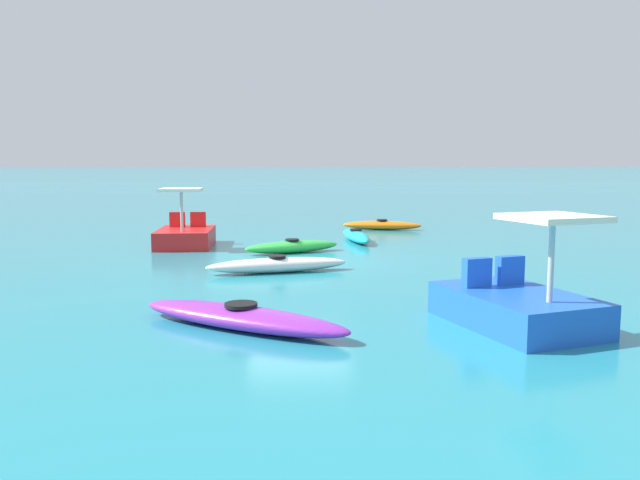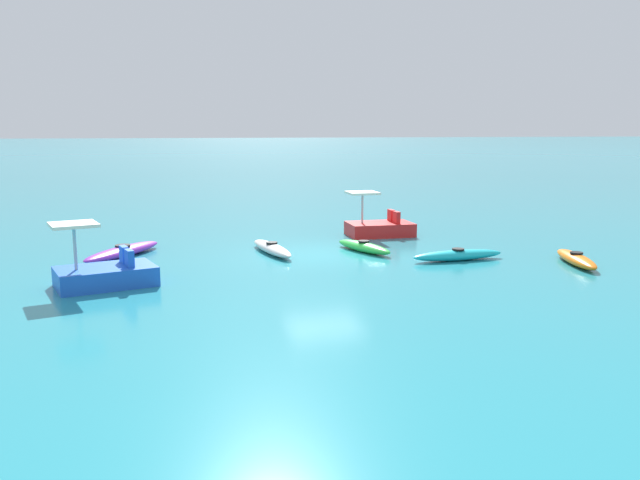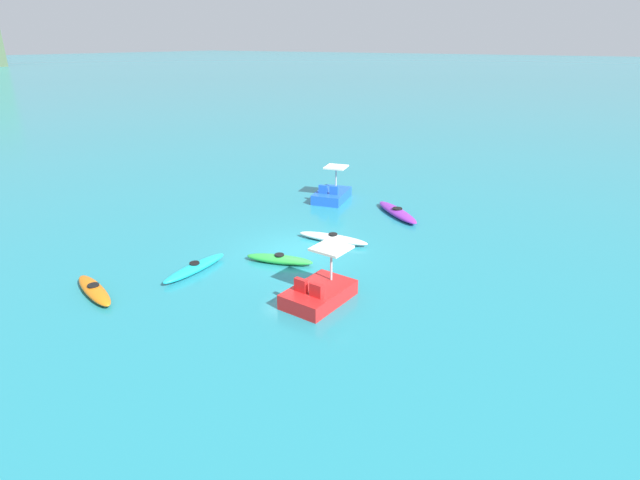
% 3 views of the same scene
% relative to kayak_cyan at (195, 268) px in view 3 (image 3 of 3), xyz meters
% --- Properties ---
extents(ground_plane, '(600.00, 600.00, 0.00)m').
position_rel_kayak_cyan_xyz_m(ground_plane, '(3.65, -2.09, -0.16)').
color(ground_plane, teal).
extents(kayak_cyan, '(3.01, 0.64, 0.37)m').
position_rel_kayak_cyan_xyz_m(kayak_cyan, '(0.00, 0.00, 0.00)').
color(kayak_cyan, '#19B7C6').
rests_on(kayak_cyan, ground_plane).
extents(kayak_green, '(1.36, 2.68, 0.37)m').
position_rel_kayak_cyan_xyz_m(kayak_green, '(2.31, -2.13, 0.00)').
color(kayak_green, green).
rests_on(kayak_green, ground_plane).
extents(kayak_white, '(1.03, 3.16, 0.37)m').
position_rel_kayak_cyan_xyz_m(kayak_white, '(5.27, -2.68, -0.00)').
color(kayak_white, white).
rests_on(kayak_white, ground_plane).
extents(kayak_orange, '(1.36, 2.83, 0.37)m').
position_rel_kayak_cyan_xyz_m(kayak_orange, '(-3.11, 1.50, 0.00)').
color(kayak_orange, orange).
rests_on(kayak_orange, ground_plane).
extents(kayak_purple, '(2.71, 3.28, 0.37)m').
position_rel_kayak_cyan_xyz_m(kayak_purple, '(9.91, -3.45, 0.00)').
color(kayak_purple, purple).
rests_on(kayak_purple, ground_plane).
extents(pedal_boat_blue, '(2.69, 2.03, 1.68)m').
position_rel_kayak_cyan_xyz_m(pedal_boat_blue, '(10.27, 0.52, 0.17)').
color(pedal_boat_blue, blue).
rests_on(pedal_boat_blue, ground_plane).
extents(pedal_boat_red, '(2.50, 1.60, 1.68)m').
position_rel_kayak_cyan_xyz_m(pedal_boat_red, '(0.65, -5.03, 0.17)').
color(pedal_boat_red, red).
rests_on(pedal_boat_red, ground_plane).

